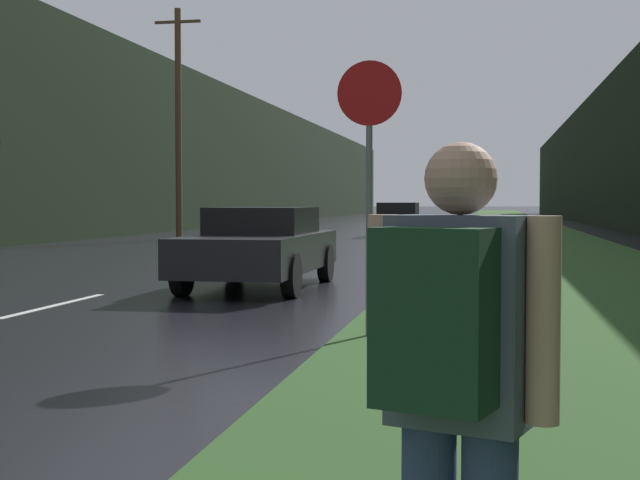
{
  "coord_description": "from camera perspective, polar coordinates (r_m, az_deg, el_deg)",
  "views": [
    {
      "loc": [
        6.02,
        0.8,
        1.46
      ],
      "look_at": [
        3.25,
        15.33,
        0.83
      ],
      "focal_mm": 50.0,
      "sensor_mm": 36.0,
      "label": 1
    }
  ],
  "objects": [
    {
      "name": "treeline_near_side",
      "position": [
        49.82,
        19.38,
        5.49
      ],
      "size": [
        2.0,
        140.0,
        8.45
      ],
      "primitive_type": "cube",
      "color": "black",
      "rests_on": "ground_plane"
    },
    {
      "name": "car_passing_far",
      "position": [
        37.84,
        5.0,
        1.34
      ],
      "size": [
        2.01,
        4.59,
        1.44
      ],
      "rotation": [
        0.0,
        0.0,
        3.14
      ],
      "color": "black",
      "rests_on": "ground_plane"
    },
    {
      "name": "lane_stripe_e",
      "position": [
        26.33,
        -2.43,
        -0.73
      ],
      "size": [
        0.12,
        3.0,
        0.01
      ],
      "primitive_type": "cube",
      "color": "silver",
      "rests_on": "ground_plane"
    },
    {
      "name": "treeline_far_side",
      "position": [
        51.94,
        -7.67,
        5.48
      ],
      "size": [
        2.0,
        140.0,
        8.46
      ],
      "primitive_type": "cube",
      "color": "black",
      "rests_on": "ground_plane"
    },
    {
      "name": "utility_pole_far",
      "position": [
        34.4,
        -9.05,
        7.5
      ],
      "size": [
        1.8,
        0.24,
        8.75
      ],
      "color": "#4C3823",
      "rests_on": "ground_plane"
    },
    {
      "name": "lane_stripe_f",
      "position": [
        33.17,
        0.34,
        -0.07
      ],
      "size": [
        0.12,
        3.0,
        0.01
      ],
      "primitive_type": "cube",
      "color": "silver",
      "rests_on": "ground_plane"
    },
    {
      "name": "stop_sign",
      "position": [
        9.58,
        3.17,
        4.64
      ],
      "size": [
        0.69,
        0.07,
        2.97
      ],
      "color": "slate",
      "rests_on": "ground_plane"
    },
    {
      "name": "hitchhiker_with_backpack",
      "position": [
        2.55,
        8.61,
        -9.4
      ],
      "size": [
        0.54,
        0.48,
        1.63
      ],
      "rotation": [
        0.0,
        0.0,
        -0.31
      ],
      "color": "navy",
      "rests_on": "ground_plane"
    },
    {
      "name": "lane_stripe_d",
      "position": [
        19.59,
        -7.13,
        -1.83
      ],
      "size": [
        0.12,
        3.0,
        0.01
      ],
      "primitive_type": "cube",
      "color": "silver",
      "rests_on": "ground_plane"
    },
    {
      "name": "car_passing_near",
      "position": [
        15.14,
        -3.84,
        -0.39
      ],
      "size": [
        1.95,
        4.64,
        1.37
      ],
      "rotation": [
        0.0,
        0.0,
        3.14
      ],
      "color": "black",
      "rests_on": "ground_plane"
    },
    {
      "name": "grass_verge",
      "position": [
        39.25,
        12.8,
        0.27
      ],
      "size": [
        6.0,
        240.0,
        0.02
      ],
      "primitive_type": "cube",
      "color": "#2D5123",
      "rests_on": "ground_plane"
    },
    {
      "name": "lane_stripe_c",
      "position": [
        13.14,
        -16.59,
        -4.02
      ],
      "size": [
        0.12,
        3.0,
        0.01
      ],
      "primitive_type": "cube",
      "color": "silver",
      "rests_on": "ground_plane"
    }
  ]
}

